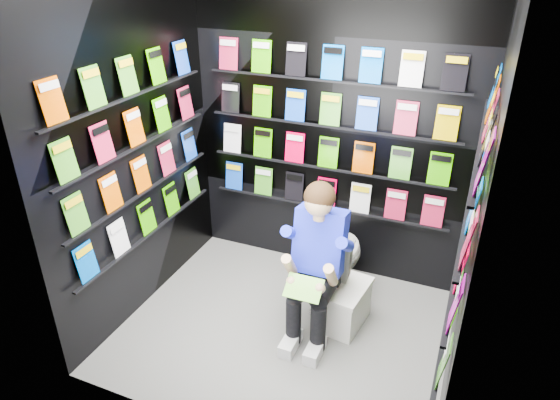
% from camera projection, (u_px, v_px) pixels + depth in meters
% --- Properties ---
extents(floor, '(2.40, 2.40, 0.00)m').
position_uv_depth(floor, '(284.00, 330.00, 3.87)').
color(floor, '#5D5D5B').
rests_on(floor, ground).
extents(wall_back, '(2.40, 0.04, 2.60)m').
position_uv_depth(wall_back, '(330.00, 131.00, 4.10)').
color(wall_back, black).
rests_on(wall_back, floor).
extents(wall_front, '(2.40, 0.04, 2.60)m').
position_uv_depth(wall_front, '(208.00, 254.00, 2.45)').
color(wall_front, black).
rests_on(wall_front, floor).
extents(wall_left, '(0.04, 2.00, 2.60)m').
position_uv_depth(wall_left, '(135.00, 151.00, 3.69)').
color(wall_left, black).
rests_on(wall_left, floor).
extents(wall_right, '(0.04, 2.00, 2.60)m').
position_uv_depth(wall_right, '(478.00, 210.00, 2.86)').
color(wall_right, black).
rests_on(wall_right, floor).
extents(comics_back, '(2.10, 0.06, 1.37)m').
position_uv_depth(comics_back, '(329.00, 131.00, 4.07)').
color(comics_back, '#F0003B').
rests_on(comics_back, wall_back).
extents(comics_left, '(0.06, 1.70, 1.37)m').
position_uv_depth(comics_left, '(138.00, 151.00, 3.68)').
color(comics_left, '#F0003B').
rests_on(comics_left, wall_left).
extents(comics_right, '(0.06, 1.70, 1.37)m').
position_uv_depth(comics_right, '(472.00, 209.00, 2.87)').
color(comics_right, '#F0003B').
rests_on(comics_right, wall_right).
extents(toilet, '(0.44, 0.76, 0.73)m').
position_uv_depth(toilet, '(334.00, 259.00, 4.09)').
color(toilet, silver).
rests_on(toilet, floor).
extents(longbox, '(0.29, 0.45, 0.32)m').
position_uv_depth(longbox, '(347.00, 307.00, 3.86)').
color(longbox, white).
rests_on(longbox, floor).
extents(longbox_lid, '(0.31, 0.47, 0.03)m').
position_uv_depth(longbox_lid, '(349.00, 289.00, 3.78)').
color(longbox_lid, white).
rests_on(longbox_lid, longbox).
extents(reader, '(0.51, 0.73, 1.33)m').
position_uv_depth(reader, '(321.00, 241.00, 3.60)').
color(reader, '#1722DE').
rests_on(reader, toilet).
extents(held_comic, '(0.26, 0.16, 0.11)m').
position_uv_depth(held_comic, '(304.00, 288.00, 3.39)').
color(held_comic, green).
rests_on(held_comic, reader).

